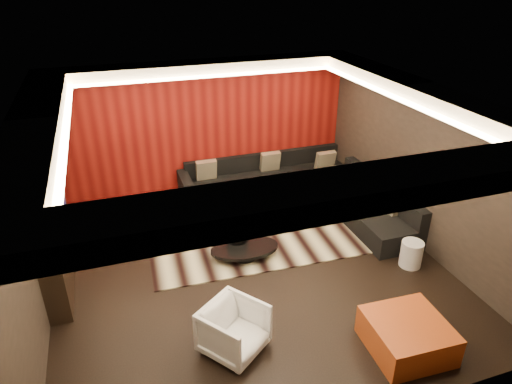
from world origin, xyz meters
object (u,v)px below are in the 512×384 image
object	(u,v)px
coffee_table	(245,252)
orange_ottoman	(407,336)
sectional_sofa	(302,190)
armchair	(234,330)
white_side_table	(411,254)
drum_stool	(237,239)

from	to	relation	value
coffee_table	orange_ottoman	world-z (taller)	orange_ottoman
sectional_sofa	armchair	bearing A→B (deg)	-125.51
orange_ottoman	armchair	world-z (taller)	armchair
coffee_table	white_side_table	bearing A→B (deg)	-23.21
drum_stool	armchair	xyz separation A→B (m)	(-0.68, -2.15, 0.10)
drum_stool	orange_ottoman	distance (m)	3.16
white_side_table	orange_ottoman	size ratio (longest dim) A/B	0.46
drum_stool	white_side_table	distance (m)	2.87
coffee_table	drum_stool	xyz separation A→B (m)	(-0.05, 0.25, 0.12)
drum_stool	white_side_table	world-z (taller)	drum_stool
armchair	coffee_table	bearing A→B (deg)	32.23
drum_stool	sectional_sofa	world-z (taller)	sectional_sofa
drum_stool	orange_ottoman	world-z (taller)	drum_stool
drum_stool	orange_ottoman	xyz separation A→B (m)	(1.41, -2.83, -0.02)
orange_ottoman	sectional_sofa	bearing A→B (deg)	84.75
coffee_table	white_side_table	xyz separation A→B (m)	(2.50, -1.07, 0.10)
orange_ottoman	sectional_sofa	world-z (taller)	sectional_sofa
armchair	sectional_sofa	distance (m)	4.24
coffee_table	drum_stool	bearing A→B (deg)	102.37
sectional_sofa	white_side_table	bearing A→B (deg)	-73.72
coffee_table	white_side_table	distance (m)	2.72
white_side_table	armchair	world-z (taller)	armchair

